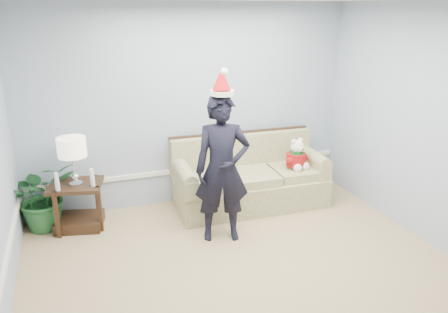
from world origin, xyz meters
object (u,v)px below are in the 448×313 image
Objects in this scene: sofa at (249,181)px; side_table at (79,210)px; table_lamp at (72,149)px; teddy_bear at (296,158)px; houseplant at (43,196)px; man at (222,169)px.

sofa is 2.92× the size of side_table.
side_table is (-2.27, 0.06, -0.11)m from sofa.
teddy_bear is at bearing -3.51° from table_lamp.
houseplant is at bearing 177.84° from sofa.
teddy_bear is at bearing -13.44° from sofa.
table_lamp is 0.76m from houseplant.
teddy_bear is at bearing 38.67° from man.
man is (1.60, -0.83, 0.64)m from side_table.
sofa is at bearing 63.14° from man.
sofa reaches higher than houseplant.
man is at bearing -128.59° from sofa.
man is 3.95× the size of teddy_bear.
man is at bearing -26.03° from houseplant.
houseplant is (-0.39, 0.14, 0.20)m from side_table.
houseplant is 0.49× the size of man.
houseplant is (-2.66, 0.20, 0.09)m from sofa.
side_table is 0.46m from houseplant.
houseplant is at bearing 159.47° from teddy_bear.
table_lamp is at bearing 162.40° from teddy_bear.
houseplant is (-0.40, 0.19, -0.62)m from table_lamp.
teddy_bear is at bearing -4.60° from side_table.
man is (-0.67, -0.78, 0.53)m from sofa.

